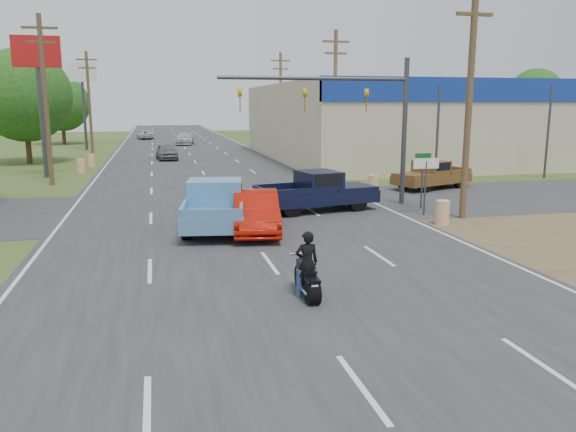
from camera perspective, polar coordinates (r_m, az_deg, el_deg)
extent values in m
plane|color=#354C1E|center=(10.21, 7.48, -16.99)|extent=(200.00, 200.00, 0.00)
cube|color=#2D2D30|center=(48.73, -9.40, 5.43)|extent=(15.00, 180.00, 0.02)
cube|color=#2D2D30|center=(27.02, -6.09, 0.93)|extent=(120.00, 10.00, 0.02)
cube|color=brown|center=(23.78, 24.03, -1.42)|extent=(8.00, 18.00, 0.01)
cube|color=#B7A88C|center=(59.90, 23.10, 8.90)|extent=(50.00, 28.00, 6.60)
cylinder|color=#4C3823|center=(24.92, 17.93, 11.13)|extent=(0.28, 0.28, 10.00)
cube|color=#4C3823|center=(25.17, 18.42, 18.88)|extent=(1.60, 0.14, 0.14)
cylinder|color=#4C3823|center=(41.41, 4.79, 11.45)|extent=(0.28, 0.28, 10.00)
cube|color=#4C3823|center=(41.64, 4.89, 17.24)|extent=(2.00, 0.14, 0.14)
cube|color=#4C3823|center=(41.56, 4.87, 16.15)|extent=(1.60, 0.14, 0.14)
cylinder|color=#4C3823|center=(58.79, -0.75, 11.41)|extent=(0.28, 0.28, 10.00)
cube|color=#4C3823|center=(58.96, -0.76, 15.50)|extent=(2.00, 0.14, 0.14)
cube|color=#4C3823|center=(58.90, -0.76, 14.72)|extent=(1.60, 0.14, 0.14)
cylinder|color=#4C3823|center=(36.91, -23.41, 10.62)|extent=(0.28, 0.28, 10.00)
cube|color=#4C3823|center=(37.17, -23.93, 17.09)|extent=(2.00, 0.14, 0.14)
cube|color=#4C3823|center=(37.08, -23.83, 15.86)|extent=(1.60, 0.14, 0.14)
cylinder|color=#4C3823|center=(60.70, -19.53, 10.78)|extent=(0.28, 0.28, 10.00)
cube|color=#4C3823|center=(60.86, -19.79, 14.73)|extent=(2.00, 0.14, 0.14)
cube|color=#4C3823|center=(60.81, -19.74, 13.98)|extent=(1.60, 0.14, 0.14)
cylinder|color=#422D19|center=(51.51, -24.88, 6.65)|extent=(0.44, 0.44, 3.24)
sphere|color=#1C3F12|center=(51.41, -25.25, 11.04)|extent=(7.56, 7.56, 7.56)
cylinder|color=#422D19|center=(75.26, -21.83, 7.87)|extent=(0.44, 0.44, 2.88)
sphere|color=#1C3F12|center=(75.18, -22.03, 10.54)|extent=(6.72, 6.72, 6.72)
cylinder|color=#422D19|center=(97.73, 23.61, 8.54)|extent=(0.44, 0.44, 3.60)
sphere|color=#1C3F12|center=(97.69, 23.81, 11.11)|extent=(8.40, 8.40, 8.40)
cylinder|color=#422D19|center=(108.66, 4.62, 9.56)|extent=(0.44, 0.44, 3.42)
sphere|color=#1C3F12|center=(108.62, 4.65, 11.77)|extent=(7.98, 7.98, 7.98)
cylinder|color=orange|center=(23.70, 15.41, 0.34)|extent=(0.56, 0.56, 1.00)
cylinder|color=orange|center=(31.46, 8.67, 3.22)|extent=(0.56, 0.56, 1.00)
cylinder|color=orange|center=(42.92, -20.27, 4.77)|extent=(0.56, 0.56, 1.00)
cylinder|color=orange|center=(46.84, -19.34, 5.32)|extent=(0.56, 0.56, 1.00)
cylinder|color=#3F3F44|center=(41.02, -23.79, 9.86)|extent=(0.30, 0.30, 9.00)
cube|color=#B21414|center=(41.16, -24.21, 15.00)|extent=(3.00, 0.35, 2.00)
cylinder|color=#3F3F44|center=(64.79, -20.02, 10.29)|extent=(0.30, 0.30, 9.00)
cube|color=white|center=(64.88, -20.25, 13.56)|extent=(3.00, 0.35, 2.00)
cylinder|color=#3F3F44|center=(25.42, 13.75, 2.74)|extent=(0.08, 0.08, 2.40)
cube|color=white|center=(25.29, 13.86, 5.20)|extent=(1.20, 0.05, 0.45)
cylinder|color=#3F3F44|center=(27.01, 13.45, 3.24)|extent=(0.08, 0.08, 2.40)
cube|color=#0C591E|center=(26.87, 13.57, 5.98)|extent=(0.80, 0.04, 0.22)
cylinder|color=#3F3F44|center=(28.02, 11.73, 8.32)|extent=(0.24, 0.24, 7.00)
cylinder|color=#3F3F44|center=(26.44, 2.80, 13.79)|extent=(9.00, 0.18, 0.18)
imported|color=gold|center=(27.22, 7.99, 12.68)|extent=(0.18, 0.40, 1.10)
imported|color=gold|center=(26.29, 1.72, 12.83)|extent=(0.18, 0.40, 1.10)
imported|color=gold|center=(25.68, -4.93, 12.84)|extent=(0.18, 0.40, 1.10)
imported|color=#B11408|center=(21.44, -3.28, 0.39)|extent=(2.31, 4.97, 1.58)
cylinder|color=black|center=(13.84, 2.51, -7.79)|extent=(0.30, 0.61, 0.61)
cylinder|color=black|center=(15.07, 1.12, -6.17)|extent=(0.11, 0.61, 0.61)
cube|color=black|center=(14.39, 1.77, -5.90)|extent=(0.20, 1.11, 0.28)
cube|color=black|center=(14.55, 1.54, -4.95)|extent=(0.24, 0.51, 0.20)
cube|color=black|center=(14.09, 2.07, -5.65)|extent=(0.28, 0.51, 0.09)
cylinder|color=white|center=(14.75, 1.27, -3.86)|extent=(0.60, 0.05, 0.05)
cube|color=white|center=(13.59, 2.76, -7.25)|extent=(0.17, 0.02, 0.11)
imported|color=black|center=(14.19, 1.93, -5.15)|extent=(0.59, 0.39, 1.63)
cylinder|color=black|center=(24.04, -9.45, 0.62)|extent=(0.47, 0.94, 0.90)
cylinder|color=black|center=(23.95, -4.94, 0.70)|extent=(0.47, 0.94, 0.90)
cylinder|color=black|center=(20.61, -10.25, -1.17)|extent=(0.47, 0.94, 0.90)
cylinder|color=black|center=(20.51, -4.98, -1.09)|extent=(0.47, 0.94, 0.90)
cube|color=#5C93C5|center=(22.21, -7.41, 0.46)|extent=(3.11, 6.13, 0.59)
cube|color=#5C93C5|center=(23.87, -7.23, 2.12)|extent=(2.45, 2.52, 0.20)
cube|color=#5C93C5|center=(22.19, -7.44, 2.46)|extent=(2.31, 2.05, 0.96)
cube|color=black|center=(22.17, -7.45, 2.89)|extent=(2.31, 1.71, 0.51)
cube|color=#5C93C5|center=(19.31, -7.84, 0.19)|extent=(2.06, 0.40, 0.34)
cylinder|color=black|center=(27.42, 5.16, 1.98)|extent=(0.90, 0.48, 0.85)
cylinder|color=black|center=(25.89, 7.09, 1.39)|extent=(0.90, 0.48, 0.85)
cylinder|color=black|center=(25.97, -1.27, 1.51)|extent=(0.90, 0.48, 0.85)
cylinder|color=black|center=(24.35, 0.37, 0.86)|extent=(0.90, 0.48, 0.85)
cube|color=black|center=(25.82, 2.91, 1.97)|extent=(5.85, 3.14, 0.56)
cube|color=black|center=(26.56, 6.12, 2.95)|extent=(2.45, 2.39, 0.19)
cube|color=black|center=(25.77, 3.14, 3.58)|extent=(2.01, 2.24, 0.91)
cube|color=black|center=(25.75, 3.15, 3.93)|extent=(1.69, 2.22, 0.48)
cube|color=black|center=(24.65, -2.73, 2.53)|extent=(0.45, 1.95, 0.32)
cylinder|color=black|center=(32.15, 13.75, 2.99)|extent=(0.82, 0.55, 0.76)
cylinder|color=black|center=(33.21, 11.66, 3.33)|extent=(0.82, 0.55, 0.76)
cylinder|color=black|center=(34.44, 17.01, 3.35)|extent=(0.82, 0.55, 0.76)
cylinder|color=black|center=(35.43, 14.97, 3.67)|extent=(0.82, 0.55, 0.76)
cube|color=brown|center=(33.76, 14.41, 3.70)|extent=(5.32, 3.63, 0.50)
cube|color=brown|center=(32.61, 12.73, 4.08)|extent=(2.43, 2.39, 0.17)
cube|color=brown|center=(33.61, 14.35, 4.78)|extent=(2.04, 2.19, 0.81)
cube|color=black|center=(33.59, 14.36, 5.03)|extent=(1.78, 2.11, 0.43)
cube|color=brown|center=(35.59, 16.99, 4.55)|extent=(0.73, 1.66, 0.29)
imported|color=slate|center=(51.36, -12.23, 6.41)|extent=(2.06, 4.34, 1.43)
imported|color=silver|center=(70.50, -10.43, 7.74)|extent=(2.79, 5.33, 1.48)
imported|color=silver|center=(82.87, -14.32, 7.99)|extent=(2.63, 4.70, 1.24)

